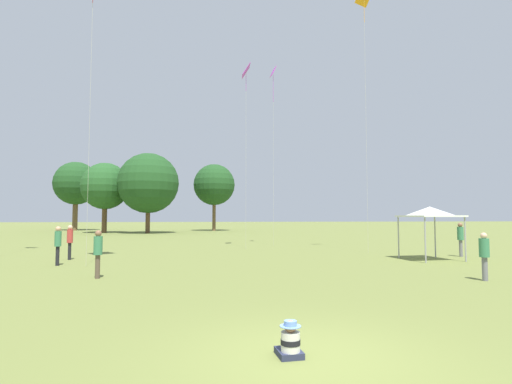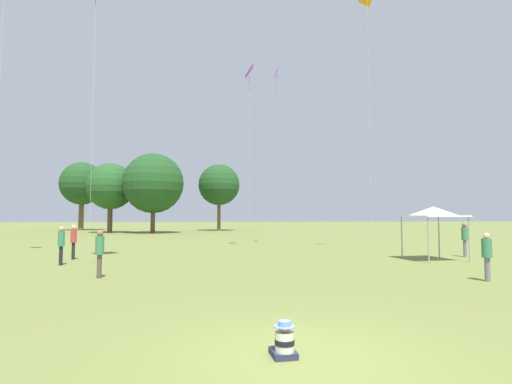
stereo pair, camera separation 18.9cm
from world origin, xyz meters
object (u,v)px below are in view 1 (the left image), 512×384
seated_toddler (290,342)px  person_standing_3 (58,241)px  person_standing_4 (484,252)px  person_standing_5 (70,238)px  kite_0 (246,77)px  person_standing_2 (98,249)px  kite_3 (364,7)px  distant_tree_1 (105,186)px  canopy_tent (430,212)px  distant_tree_0 (214,185)px  person_standing_1 (460,236)px  distant_tree_3 (148,183)px  distant_tree_2 (76,184)px  kite_4 (273,82)px

seated_toddler → person_standing_3: bearing=116.6°
person_standing_4 → person_standing_5: bearing=-60.1°
person_standing_3 → kite_0: 16.52m
seated_toddler → person_standing_2: bearing=115.4°
kite_3 → distant_tree_1: kite_3 is taller
person_standing_4 → kite_3: kite_3 is taller
canopy_tent → distant_tree_0: (-10.13, 41.68, 4.56)m
person_standing_2 → distant_tree_0: 46.49m
person_standing_1 → kite_3: (-4.04, 2.94, 14.23)m
canopy_tent → distant_tree_3: (-18.78, 33.90, 4.08)m
person_standing_2 → distant_tree_2: bearing=-0.9°
distant_tree_1 → distant_tree_2: distant_tree_2 is taller
person_standing_2 → person_standing_4: size_ratio=1.04×
kite_4 → distant_tree_3: size_ratio=1.30×
distant_tree_3 → person_standing_2: bearing=-84.4°
kite_3 → distant_tree_2: size_ratio=1.54×
person_standing_3 → person_standing_4: size_ratio=1.07×
person_standing_1 → person_standing_3: (-20.36, -1.46, -0.05)m
person_standing_2 → person_standing_4: 13.44m
person_standing_4 → kite_0: size_ratio=0.13×
kite_4 → distant_tree_2: 43.98m
distant_tree_1 → kite_0: bearing=-59.8°
distant_tree_0 → distant_tree_2: (-21.42, 4.36, 0.34)m
person_standing_1 → person_standing_4: (-4.32, -7.65, -0.14)m
canopy_tent → kite_3: (-1.51, 4.27, 12.95)m
kite_0 → kite_3: (7.06, -3.91, 3.41)m
kite_4 → distant_tree_0: (-3.85, 31.27, -5.42)m
person_standing_3 → distant_tree_2: (-13.72, 46.17, 6.22)m
canopy_tent → kite_0: (-8.58, 8.18, 9.53)m
kite_0 → distant_tree_1: bearing=-102.7°
person_standing_3 → distant_tree_1: distant_tree_1 is taller
seated_toddler → distant_tree_1: distant_tree_1 is taller
person_standing_4 → kite_0: kite_0 is taller
person_standing_5 → canopy_tent: bearing=-74.8°
seated_toddler → person_standing_4: size_ratio=0.35×
kite_3 → person_standing_2: bearing=49.6°
person_standing_1 → distant_tree_0: 42.69m
distant_tree_1 → distant_tree_2: bearing=124.1°
canopy_tent → person_standing_5: bearing=172.8°
person_standing_1 → canopy_tent: (-2.53, -1.33, 1.28)m
kite_3 → kite_4: 8.32m
distant_tree_1 → person_standing_3: bearing=-79.3°
person_standing_2 → distant_tree_3: 38.64m
kite_4 → kite_0: bearing=-7.7°
person_standing_5 → distant_tree_3: bearing=23.7°
distant_tree_2 → kite_4: bearing=-54.7°
kite_3 → kite_4: kite_3 is taller
kite_0 → kite_4: kite_4 is taller
seated_toddler → distant_tree_0: distant_tree_0 is taller
person_standing_1 → distant_tree_3: 39.30m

